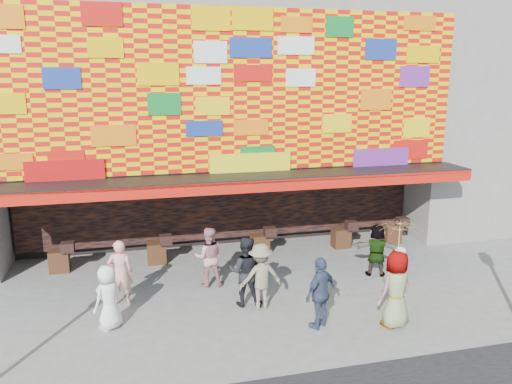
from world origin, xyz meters
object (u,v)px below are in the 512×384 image
ped_h (397,278)px  parasol (399,241)px  ped_c (245,271)px  ped_i (209,257)px  ped_b (120,272)px  ped_a (108,297)px  ped_g (396,289)px  ped_d (261,276)px  ped_e (321,293)px  ped_f (377,250)px

ped_h → parasol: 1.66m
ped_c → ped_i: ped_c is taller
ped_b → ped_a: bearing=79.4°
ped_i → ped_g: bearing=145.0°
ped_b → ped_c: size_ratio=0.94×
ped_d → ped_i: (-1.11, 1.77, -0.01)m
ped_e → ped_i: bearing=-86.0°
ped_a → ped_b: size_ratio=0.90×
ped_a → ped_b: 1.37m
parasol → ped_h: bearing=59.2°
ped_d → ped_c: bearing=-45.4°
ped_b → ped_e: ped_e is taller
ped_b → ped_c: bearing=165.1°
ped_d → ped_f: 4.22m
ped_h → ped_i: bearing=-46.1°
ped_a → ped_c: bearing=143.2°
ped_c → ped_e: ped_c is taller
ped_a → ped_i: ped_i is taller
ped_b → parasol: parasol is taller
ped_b → ped_d: 3.77m
ped_h → ped_b: bearing=-32.1°
ped_e → ped_f: 3.90m
ped_a → ped_i: size_ratio=0.91×
ped_a → parasol: 7.10m
ped_c → ped_g: (3.29, -2.03, 0.02)m
ped_g → parasol: 1.23m
ped_e → ped_i: 3.85m
ped_b → ped_d: (3.58, -1.17, -0.01)m
ped_a → ped_e: ped_e is taller
ped_f → ped_i: bearing=18.8°
parasol → ped_c: bearing=148.3°
ped_e → parasol: bearing=135.7°
parasol → ped_e: bearing=167.6°
ped_g → ped_f: bearing=-125.7°
ped_e → parasol: 2.25m
ped_f → ped_i: ped_i is taller
ped_d → ped_h: 3.57m
ped_d → ped_e: ped_e is taller
parasol → ped_i: bearing=139.0°
ped_i → ped_h: bearing=155.7°
ped_a → ped_d: 3.84m
ped_b → ped_d: ped_b is taller
ped_a → ped_d: (3.84, 0.17, 0.08)m
ped_a → ped_e: bearing=122.5°
ped_c → ped_i: bearing=-45.9°
ped_a → ped_d: bearing=138.3°
ped_i → ped_a: bearing=41.4°
ped_h → ped_e: bearing=-4.5°
ped_c → ped_d: (0.34, -0.28, -0.06)m
ped_b → ped_h: bearing=164.0°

